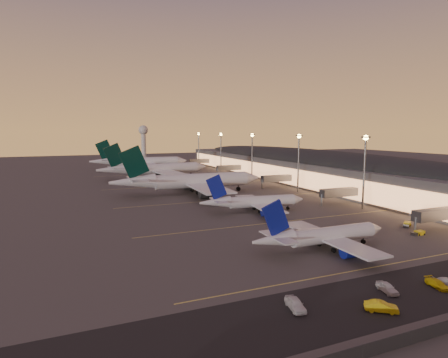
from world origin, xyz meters
TOP-DOWN VIEW (x-y plane):
  - ground at (0.00, 0.00)m, footprint 700.00×700.00m
  - airliner_narrow_south at (-6.12, -31.77)m, footprint 35.55×31.62m
  - airliner_narrow_north at (-1.80, 10.74)m, footprint 37.10×33.39m
  - airliner_wide_near at (-10.44, 54.33)m, footprint 67.15×61.08m
  - airliner_wide_mid at (-12.41, 113.03)m, footprint 65.16×59.64m
  - airliner_wide_far at (-11.25, 165.94)m, footprint 67.25×61.67m
  - terminal_building at (61.84, 72.47)m, footprint 56.35×255.00m
  - light_masts at (36.00, 65.00)m, footprint 2.20×217.20m
  - radar_tower at (10.00, 260.00)m, footprint 9.00×9.00m
  - service_lane at (0.00, -56.00)m, footprint 260.00×16.00m
  - lane_markings at (0.00, 40.00)m, footprint 90.00×180.36m
  - baggage_tug_a at (25.27, -31.57)m, footprint 3.79×1.73m
  - baggage_tug_b at (29.95, -24.00)m, footprint 4.26×3.60m
  - service_van_a at (-28.15, -53.96)m, footprint 2.99×5.42m
  - service_van_b at (-16.54, -59.73)m, footprint 4.97×4.29m
  - service_van_c at (-10.20, -54.87)m, footprint 2.84×4.99m
  - service_van_d at (-0.60, -56.89)m, footprint 2.74×4.96m
  - service_van_e at (1.92, -56.89)m, footprint 5.00×3.56m

SIDE VIEW (x-z plane):
  - ground at x=0.00m, z-range 0.00..0.00m
  - service_lane at x=0.00m, z-range 0.00..0.01m
  - lane_markings at x=0.00m, z-range 0.01..0.01m
  - baggage_tug_a at x=25.27m, z-range -0.05..1.08m
  - baggage_tug_b at x=29.95m, z-range -0.05..1.16m
  - service_van_e at x=1.92m, z-range 0.00..1.34m
  - service_van_d at x=-0.60m, z-range 0.00..1.36m
  - service_van_c at x=-10.20m, z-range 0.00..1.60m
  - service_van_b at x=-16.54m, z-range 0.00..1.62m
  - service_van_a at x=-28.15m, z-range 0.00..1.74m
  - airliner_narrow_south at x=-6.12m, z-range -3.08..9.67m
  - airliner_narrow_north at x=-1.80m, z-range -3.20..10.05m
  - airliner_wide_mid at x=-12.41m, z-range -5.05..15.78m
  - airliner_wide_far at x=-11.25m, z-range -5.22..16.30m
  - airliner_wide_near at x=-10.44m, z-range -5.22..16.30m
  - terminal_building at x=61.84m, z-range 0.05..17.51m
  - light_masts at x=36.00m, z-range 4.60..30.50m
  - radar_tower at x=10.00m, z-range 5.62..38.12m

